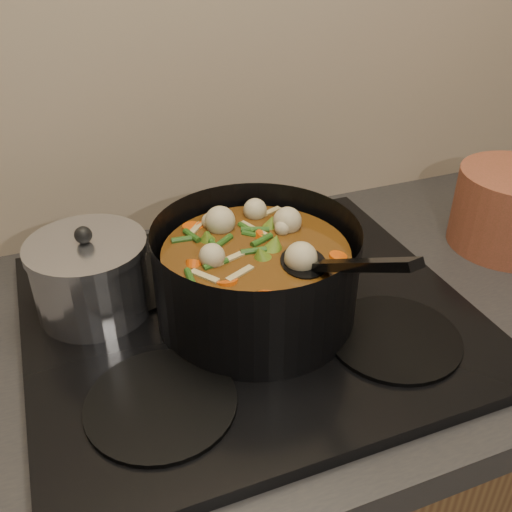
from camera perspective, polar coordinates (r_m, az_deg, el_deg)
name	(u,v)px	position (r m, az deg, el deg)	size (l,w,h in m)	color
counter	(251,508)	(1.18, -0.55, -23.88)	(2.64, 0.64, 0.91)	brown
stovetop	(249,315)	(0.83, -0.71, -5.92)	(0.62, 0.54, 0.03)	black
stockpot	(256,276)	(0.78, 0.04, -1.97)	(0.28, 0.37, 0.21)	black
saucepan	(91,276)	(0.83, -16.18, -1.95)	(0.17, 0.17, 0.14)	silver
terracotta_crock	(512,209)	(1.08, 24.20, 4.28)	(0.20, 0.20, 0.14)	brown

